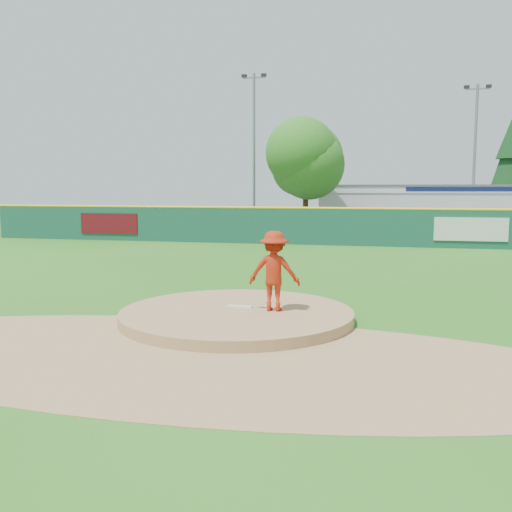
% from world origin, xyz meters
% --- Properties ---
extents(ground, '(120.00, 120.00, 0.00)m').
position_xyz_m(ground, '(0.00, 0.00, 0.00)').
color(ground, '#286B19').
rests_on(ground, ground).
extents(pitchers_mound, '(5.50, 5.50, 0.50)m').
position_xyz_m(pitchers_mound, '(0.00, 0.00, 0.00)').
color(pitchers_mound, '#9E774C').
rests_on(pitchers_mound, ground).
extents(pitching_rubber, '(0.60, 0.15, 0.04)m').
position_xyz_m(pitching_rubber, '(0.00, 0.30, 0.27)').
color(pitching_rubber, white).
rests_on(pitching_rubber, pitchers_mound).
extents(infield_dirt_arc, '(15.40, 15.40, 0.01)m').
position_xyz_m(infield_dirt_arc, '(0.00, -3.00, 0.01)').
color(infield_dirt_arc, '#9E774C').
rests_on(infield_dirt_arc, ground).
extents(parking_lot, '(44.00, 16.00, 0.02)m').
position_xyz_m(parking_lot, '(0.00, 27.00, 0.01)').
color(parking_lot, '#38383A').
rests_on(parking_lot, ground).
extents(pitcher, '(1.22, 0.71, 1.87)m').
position_xyz_m(pitcher, '(0.87, 0.18, 1.19)').
color(pitcher, '#A8240E').
rests_on(pitcher, pitchers_mound).
extents(van, '(4.65, 2.83, 1.21)m').
position_xyz_m(van, '(-1.60, 21.30, 0.62)').
color(van, white).
rests_on(van, parking_lot).
extents(pool_building_grp, '(15.20, 8.20, 3.31)m').
position_xyz_m(pool_building_grp, '(6.00, 31.99, 1.66)').
color(pool_building_grp, silver).
rests_on(pool_building_grp, ground).
extents(fence_banners, '(23.76, 0.04, 1.20)m').
position_xyz_m(fence_banners, '(-2.57, 17.92, 1.00)').
color(fence_banners, '#5E0D14').
rests_on(fence_banners, ground).
extents(playground_slide, '(1.00, 2.83, 1.56)m').
position_xyz_m(playground_slide, '(-11.00, 23.24, 0.79)').
color(playground_slide, blue).
rests_on(playground_slide, ground).
extents(outfield_fence, '(40.00, 0.14, 2.07)m').
position_xyz_m(outfield_fence, '(0.00, 18.00, 1.09)').
color(outfield_fence, '#164939').
rests_on(outfield_fence, ground).
extents(deciduous_tree, '(5.60, 5.60, 7.36)m').
position_xyz_m(deciduous_tree, '(-2.00, 25.00, 4.55)').
color(deciduous_tree, '#382314').
rests_on(deciduous_tree, ground).
extents(light_pole_left, '(1.75, 0.25, 11.00)m').
position_xyz_m(light_pole_left, '(-6.00, 27.00, 6.05)').
color(light_pole_left, gray).
rests_on(light_pole_left, ground).
extents(light_pole_right, '(1.75, 0.25, 10.00)m').
position_xyz_m(light_pole_right, '(9.00, 29.00, 5.54)').
color(light_pole_right, gray).
rests_on(light_pole_right, ground).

